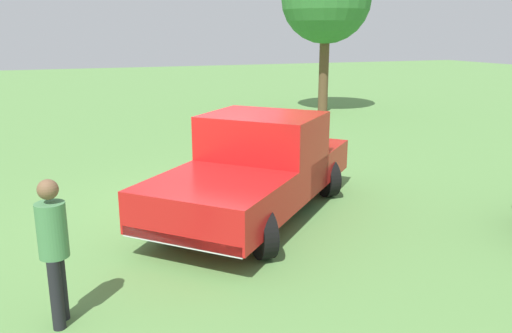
# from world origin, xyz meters

# --- Properties ---
(ground_plane) EXTENTS (80.00, 80.00, 0.00)m
(ground_plane) POSITION_xyz_m (0.00, 0.00, 0.00)
(ground_plane) COLOR #5B8C47
(pickup_truck) EXTENTS (4.94, 4.96, 1.79)m
(pickup_truck) POSITION_xyz_m (-0.76, -0.72, 0.92)
(pickup_truck) COLOR black
(pickup_truck) RESTS_ON ground_plane
(person_bystander) EXTENTS (0.38, 0.38, 1.70)m
(person_bystander) POSITION_xyz_m (-3.42, 2.70, 0.96)
(person_bystander) COLOR black
(person_bystander) RESTS_ON ground_plane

